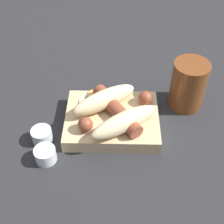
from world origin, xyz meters
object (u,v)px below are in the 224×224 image
(food_tray, at_px, (112,120))
(drink_glass, at_px, (188,85))
(bread_roll, at_px, (114,110))
(sausage, at_px, (117,111))
(condiment_cup_near, at_px, (42,136))
(condiment_cup_far, at_px, (46,155))

(food_tray, relative_size, drink_glass, 1.74)
(food_tray, distance_m, drink_glass, 0.19)
(bread_roll, distance_m, sausage, 0.01)
(food_tray, xyz_separation_m, bread_roll, (-0.00, 0.01, 0.04))
(condiment_cup_near, height_order, condiment_cup_far, same)
(bread_roll, relative_size, sausage, 1.22)
(condiment_cup_far, height_order, drink_glass, drink_glass)
(food_tray, xyz_separation_m, condiment_cup_far, (0.13, 0.10, -0.00))
(food_tray, bearing_deg, condiment_cup_near, 17.57)
(condiment_cup_near, bearing_deg, food_tray, -162.43)
(bread_roll, bearing_deg, food_tray, -63.43)
(food_tray, height_order, condiment_cup_far, same)
(bread_roll, height_order, drink_glass, drink_glass)
(condiment_cup_near, xyz_separation_m, condiment_cup_far, (-0.02, 0.05, 0.00))
(condiment_cup_near, bearing_deg, sausage, -163.87)
(condiment_cup_far, xyz_separation_m, drink_glass, (-0.30, -0.17, 0.04))
(sausage, relative_size, condiment_cup_near, 3.64)
(sausage, distance_m, drink_glass, 0.18)
(bread_roll, height_order, condiment_cup_near, bread_roll)
(food_tray, relative_size, sausage, 1.28)
(condiment_cup_far, bearing_deg, drink_glass, -150.70)
(sausage, bearing_deg, bread_roll, 49.69)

